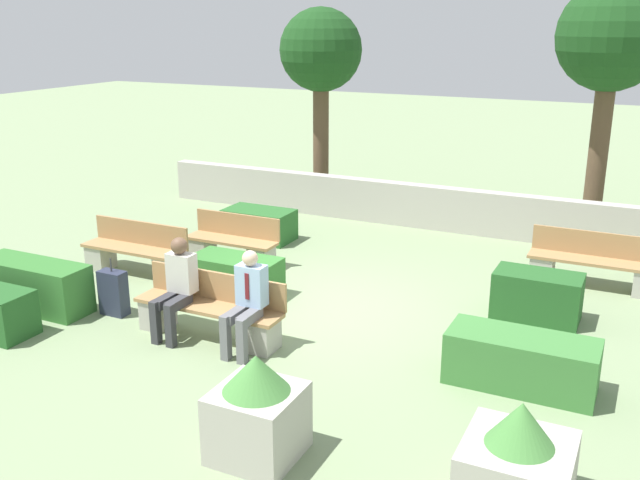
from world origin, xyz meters
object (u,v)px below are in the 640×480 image
object	(u,v)px
bench_front	(210,313)
tree_center_left	(611,42)
person_seated_woman	(177,283)
suitcase	(113,293)
bench_left_side	(135,255)
tree_leftmost	(321,55)
planter_corner_right	(257,410)
bench_back	(594,267)
bench_right_side	(232,246)
planter_corner_left	(517,462)
person_seated_man	(247,298)

from	to	relation	value
bench_front	tree_center_left	xyz separation A→B (m)	(4.09, 7.78, 3.37)
person_seated_woman	suitcase	distance (m)	1.37
bench_front	bench_left_side	xyz separation A→B (m)	(-2.56, 1.55, -0.01)
suitcase	tree_leftmost	world-z (taller)	tree_leftmost
person_seated_woman	planter_corner_right	distance (m)	3.11
bench_left_side	bench_back	bearing A→B (deg)	30.21
bench_right_side	suitcase	bearing A→B (deg)	-95.58
bench_right_side	tree_center_left	size ratio (longest dim) A/B	0.34
planter_corner_left	person_seated_man	bearing A→B (deg)	157.20
bench_front	tree_leftmost	xyz separation A→B (m)	(-1.97, 7.58, 3.01)
bench_left_side	person_seated_woman	world-z (taller)	person_seated_woman
bench_front	planter_corner_left	distance (m)	4.75
bench_right_side	person_seated_man	distance (m)	3.50
suitcase	planter_corner_left	bearing A→B (deg)	-15.95
planter_corner_left	tree_center_left	world-z (taller)	tree_center_left
bench_right_side	person_seated_man	world-z (taller)	person_seated_man
bench_left_side	tree_leftmost	xyz separation A→B (m)	(0.59, 6.03, 3.02)
person_seated_man	planter_corner_right	xyz separation A→B (m)	(1.30, -1.96, -0.24)
person_seated_woman	planter_corner_left	bearing A→B (deg)	-18.04
bench_left_side	planter_corner_right	xyz separation A→B (m)	(4.55, -3.65, 0.16)
tree_center_left	tree_leftmost	bearing A→B (deg)	-178.12
bench_left_side	person_seated_woman	xyz separation A→B (m)	(2.15, -1.69, 0.43)
tree_leftmost	tree_center_left	bearing A→B (deg)	1.88
planter_corner_left	suitcase	size ratio (longest dim) A/B	1.15
planter_corner_right	tree_leftmost	xyz separation A→B (m)	(-3.96, 9.68, 2.86)
bench_front	bench_back	size ratio (longest dim) A/B	1.06
person_seated_man	tree_center_left	xyz separation A→B (m)	(3.41, 7.92, 2.98)
bench_back	planter_corner_left	bearing A→B (deg)	-96.34
person_seated_woman	tree_center_left	distance (m)	9.58
bench_left_side	person_seated_man	size ratio (longest dim) A/B	1.42
person_seated_woman	planter_corner_right	size ratio (longest dim) A/B	1.25
bench_front	tree_center_left	world-z (taller)	tree_center_left
tree_leftmost	tree_center_left	xyz separation A→B (m)	(6.07, 0.20, 0.37)
bench_right_side	tree_leftmost	world-z (taller)	tree_leftmost
bench_left_side	tree_center_left	world-z (taller)	tree_center_left
bench_right_side	person_seated_man	xyz separation A→B (m)	(2.03, -2.82, 0.41)
bench_left_side	tree_center_left	bearing A→B (deg)	52.28
planter_corner_right	suitcase	bearing A→B (deg)	149.95
bench_right_side	person_seated_man	bearing A→B (deg)	-52.05
bench_right_side	planter_corner_left	xyz separation A→B (m)	(5.77, -4.39, 0.07)
bench_front	bench_left_side	world-z (taller)	same
person_seated_woman	tree_leftmost	distance (m)	8.29
tree_center_left	bench_back	bearing A→B (deg)	-83.63
person_seated_man	bench_front	bearing A→B (deg)	168.07
suitcase	bench_right_side	bearing A→B (deg)	82.24
tree_leftmost	planter_corner_left	bearing A→B (deg)	-55.44
bench_back	suitcase	size ratio (longest dim) A/B	2.34
planter_corner_right	tree_leftmost	distance (m)	10.84
bench_front	planter_corner_right	world-z (taller)	planter_corner_right
tree_center_left	bench_front	bearing A→B (deg)	-117.77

